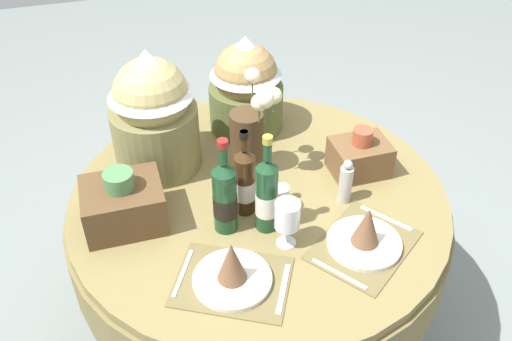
# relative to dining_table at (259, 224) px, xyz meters

# --- Properties ---
(ground) EXTENTS (8.00, 8.00, 0.00)m
(ground) POSITION_rel_dining_table_xyz_m (0.00, 0.00, -0.58)
(ground) COLOR gray
(dining_table) EXTENTS (1.37, 1.37, 0.73)m
(dining_table) POSITION_rel_dining_table_xyz_m (0.00, 0.00, 0.00)
(dining_table) COLOR olive
(dining_table) RESTS_ON ground
(place_setting_left) EXTENTS (0.42, 0.39, 0.16)m
(place_setting_left) POSITION_rel_dining_table_xyz_m (-0.19, -0.37, 0.20)
(place_setting_left) COLOR brown
(place_setting_left) RESTS_ON dining_table
(place_setting_right) EXTENTS (0.43, 0.41, 0.16)m
(place_setting_right) POSITION_rel_dining_table_xyz_m (0.25, -0.34, 0.20)
(place_setting_right) COLOR brown
(place_setting_right) RESTS_ON dining_table
(flower_vase) EXTENTS (0.19, 0.16, 0.40)m
(flower_vase) POSITION_rel_dining_table_xyz_m (0.01, 0.14, 0.32)
(flower_vase) COLOR #47331E
(flower_vase) RESTS_ON dining_table
(wine_bottle_left) EXTENTS (0.07, 0.07, 0.33)m
(wine_bottle_left) POSITION_rel_dining_table_xyz_m (-0.07, -0.07, 0.28)
(wine_bottle_left) COLOR #422814
(wine_bottle_left) RESTS_ON dining_table
(wine_bottle_centre) EXTENTS (0.07, 0.07, 0.37)m
(wine_bottle_centre) POSITION_rel_dining_table_xyz_m (-0.02, -0.17, 0.29)
(wine_bottle_centre) COLOR #194223
(wine_bottle_centre) RESTS_ON dining_table
(wine_bottle_right) EXTENTS (0.08, 0.08, 0.35)m
(wine_bottle_right) POSITION_rel_dining_table_xyz_m (-0.15, -0.13, 0.29)
(wine_bottle_right) COLOR #194223
(wine_bottle_right) RESTS_ON dining_table
(wine_glass_right) EXTENTS (0.08, 0.08, 0.17)m
(wine_glass_right) POSITION_rel_dining_table_xyz_m (0.01, -0.26, 0.27)
(wine_glass_right) COLOR silver
(wine_glass_right) RESTS_ON dining_table
(tumbler_mid) EXTENTS (0.07, 0.07, 0.10)m
(tumbler_mid) POSITION_rel_dining_table_xyz_m (0.05, -0.10, 0.20)
(tumbler_mid) COLOR silver
(tumbler_mid) RESTS_ON dining_table
(pepper_mill) EXTENTS (0.05, 0.05, 0.17)m
(pepper_mill) POSITION_rel_dining_table_xyz_m (0.28, -0.12, 0.23)
(pepper_mill) COLOR #B7B2AD
(pepper_mill) RESTS_ON dining_table
(gift_tub_back_left) EXTENTS (0.32, 0.32, 0.48)m
(gift_tub_back_left) POSITION_rel_dining_table_xyz_m (-0.31, 0.28, 0.40)
(gift_tub_back_left) COLOR olive
(gift_tub_back_left) RESTS_ON dining_table
(gift_tub_back_centre) EXTENTS (0.30, 0.30, 0.40)m
(gift_tub_back_centre) POSITION_rel_dining_table_xyz_m (0.08, 0.43, 0.36)
(gift_tub_back_centre) COLOR #566033
(gift_tub_back_centre) RESTS_ON dining_table
(woven_basket_side_left) EXTENTS (0.26, 0.22, 0.21)m
(woven_basket_side_left) POSITION_rel_dining_table_xyz_m (-0.47, -0.01, 0.23)
(woven_basket_side_left) COLOR brown
(woven_basket_side_left) RESTS_ON dining_table
(woven_basket_side_right) EXTENTS (0.21, 0.16, 0.19)m
(woven_basket_side_right) POSITION_rel_dining_table_xyz_m (0.39, 0.02, 0.22)
(woven_basket_side_right) COLOR brown
(woven_basket_side_right) RESTS_ON dining_table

